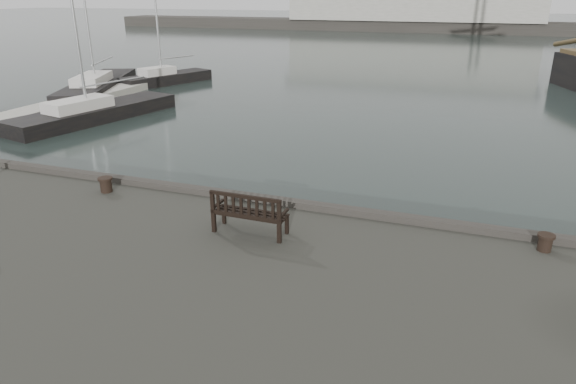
# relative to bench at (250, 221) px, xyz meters

# --- Properties ---
(ground) EXTENTS (400.00, 400.00, 0.00)m
(ground) POSITION_rel_bench_xyz_m (0.12, 2.06, -1.89)
(ground) COLOR black
(ground) RESTS_ON ground
(pontoon) EXTENTS (2.00, 24.00, 0.50)m
(pontoon) POSITION_rel_bench_xyz_m (-19.88, 12.06, -1.64)
(pontoon) COLOR beige
(pontoon) RESTS_ON ground
(breakwater) EXTENTS (140.00, 9.50, 12.20)m
(breakwater) POSITION_rel_bench_xyz_m (-4.44, 94.06, 2.41)
(breakwater) COLOR #383530
(breakwater) RESTS_ON ground
(bench) EXTENTS (1.79, 0.64, 1.03)m
(bench) POSITION_rel_bench_xyz_m (0.00, 0.00, 0.00)
(bench) COLOR black
(bench) RESTS_ON quay
(bollard_left) EXTENTS (0.50, 0.50, 0.43)m
(bollard_left) POSITION_rel_bench_xyz_m (-5.01, 1.11, -0.11)
(bollard_left) COLOR black
(bollard_left) RESTS_ON quay
(bollard_right) EXTENTS (0.43, 0.43, 0.39)m
(bollard_right) POSITION_rel_bench_xyz_m (6.54, 1.40, -0.13)
(bollard_right) COLOR black
(bollard_right) RESTS_ON quay
(yacht_b) EXTENTS (7.42, 12.73, 16.35)m
(yacht_b) POSITION_rel_bench_xyz_m (-21.99, 21.64, -1.64)
(yacht_b) COLOR black
(yacht_b) RESTS_ON ground
(yacht_c) EXTENTS (4.71, 10.71, 13.90)m
(yacht_c) POSITION_rel_bench_xyz_m (-15.85, 13.75, -1.64)
(yacht_c) COLOR black
(yacht_c) RESTS_ON ground
(yacht_d) EXTENTS (4.79, 8.17, 10.22)m
(yacht_d) POSITION_rel_bench_xyz_m (-18.97, 26.20, -1.65)
(yacht_d) COLOR black
(yacht_d) RESTS_ON ground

